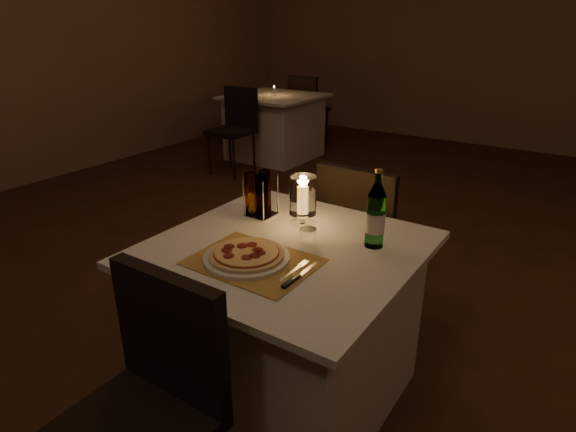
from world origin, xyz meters
The scene contains 18 objects.
floor centered at (0.00, 0.00, -0.01)m, with size 8.00×10.00×0.02m, color #412415.
wall_back centered at (0.00, 5.01, 1.50)m, with size 8.00×0.02×3.00m, color #947056.
main_table centered at (-0.15, -0.28, 0.37)m, with size 1.00×1.00×0.74m.
chair_near centered at (-0.15, -0.99, 0.55)m, with size 0.42×0.42×0.90m.
chair_far centered at (-0.15, 0.44, 0.55)m, with size 0.42×0.42×0.90m.
placemat centered at (-0.17, -0.46, 0.74)m, with size 0.45×0.34×0.00m, color #AA803B.
plate centered at (-0.20, -0.46, 0.75)m, with size 0.32×0.32×0.01m, color white.
pizza centered at (-0.21, -0.46, 0.77)m, with size 0.28×0.28×0.02m.
fork centered at (-0.01, -0.42, 0.75)m, with size 0.02×0.18×0.00m.
knife centered at (0.03, -0.49, 0.75)m, with size 0.02×0.22×0.01m.
tumbler centered at (-0.09, -0.22, 0.77)m, with size 0.07×0.07×0.07m, color white, non-canonical shape.
water_bottle centered at (0.13, -0.08, 0.87)m, with size 0.08×0.08×0.31m.
hurricane_candle centered at (-0.21, -0.07, 0.87)m, with size 0.12×0.12×0.22m.
cruet_caddy centered at (-0.42, -0.08, 0.84)m, with size 0.12×0.12×0.21m.
neighbor_table_left centered at (-2.50, 2.96, 0.37)m, with size 1.00×1.00×0.74m.
neighbor_chair_la centered at (-2.50, 2.25, 0.55)m, with size 0.42×0.42×0.90m.
neighbor_chair_lb centered at (-2.50, 3.68, 0.55)m, with size 0.42×0.42×0.90m.
neighbor_candle_left centered at (-2.50, 2.96, 0.79)m, with size 0.03×0.03×0.11m.
Camera 1 is at (0.80, -1.69, 1.57)m, focal length 30.00 mm.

